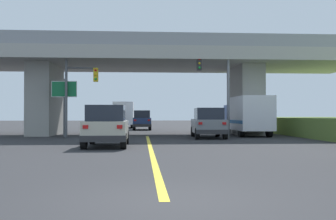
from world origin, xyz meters
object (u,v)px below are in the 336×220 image
(sedan_oncoming, at_px, (142,120))
(traffic_signal_farside, at_px, (77,88))
(semi_truck_distant, at_px, (124,114))
(suv_lead, at_px, (107,126))
(highway_sign, at_px, (64,94))
(box_truck, at_px, (248,115))
(suv_crossing, at_px, (208,123))
(traffic_signal_nearside, at_px, (219,81))

(sedan_oncoming, height_order, traffic_signal_farside, traffic_signal_farside)
(traffic_signal_farside, distance_m, semi_truck_distant, 20.65)
(suv_lead, distance_m, highway_sign, 9.42)
(box_truck, relative_size, traffic_signal_farside, 1.17)
(suv_lead, relative_size, suv_crossing, 0.91)
(traffic_signal_farside, relative_size, highway_sign, 1.36)
(suv_crossing, distance_m, sedan_oncoming, 15.89)
(traffic_signal_nearside, relative_size, traffic_signal_farside, 1.12)
(suv_lead, distance_m, semi_truck_distant, 28.65)
(traffic_signal_nearside, height_order, semi_truck_distant, traffic_signal_nearside)
(suv_lead, distance_m, suv_crossing, 9.32)
(suv_lead, xyz_separation_m, highway_sign, (-3.67, 8.44, 1.99))
(semi_truck_distant, bearing_deg, box_truck, -62.09)
(suv_lead, bearing_deg, highway_sign, 113.48)
(traffic_signal_nearside, distance_m, traffic_signal_farside, 9.86)
(suv_crossing, height_order, semi_truck_distant, semi_truck_distant)
(suv_lead, distance_m, traffic_signal_nearside, 10.84)
(box_truck, distance_m, traffic_signal_nearside, 4.01)
(sedan_oncoming, height_order, semi_truck_distant, semi_truck_distant)
(traffic_signal_farside, bearing_deg, box_truck, 6.58)
(suv_lead, relative_size, sedan_oncoming, 0.96)
(suv_crossing, distance_m, box_truck, 4.40)
(traffic_signal_nearside, bearing_deg, semi_truck_distant, 109.65)
(sedan_oncoming, xyz_separation_m, semi_truck_distant, (-2.17, 6.43, 0.60))
(suv_lead, distance_m, traffic_signal_farside, 9.00)
(semi_truck_distant, bearing_deg, suv_crossing, -73.03)
(box_truck, xyz_separation_m, traffic_signal_farside, (-12.42, -1.43, 1.91))
(suv_crossing, xyz_separation_m, sedan_oncoming, (-4.45, 15.25, -0.00))
(traffic_signal_nearside, bearing_deg, highway_sign, 176.04)
(suv_crossing, xyz_separation_m, highway_sign, (-9.87, 1.48, 1.99))
(sedan_oncoming, relative_size, highway_sign, 1.10)
(suv_lead, height_order, sedan_oncoming, same)
(traffic_signal_farside, bearing_deg, highway_sign, 165.72)
(suv_crossing, distance_m, traffic_signal_farside, 9.38)
(suv_crossing, distance_m, highway_sign, 10.17)
(traffic_signal_farside, bearing_deg, suv_lead, -71.35)
(highway_sign, bearing_deg, traffic_signal_farside, -14.28)
(highway_sign, bearing_deg, semi_truck_distant, 80.86)
(box_truck, height_order, traffic_signal_nearside, traffic_signal_nearside)
(box_truck, bearing_deg, suv_lead, -135.01)
(box_truck, relative_size, traffic_signal_nearside, 1.05)
(suv_crossing, height_order, box_truck, box_truck)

